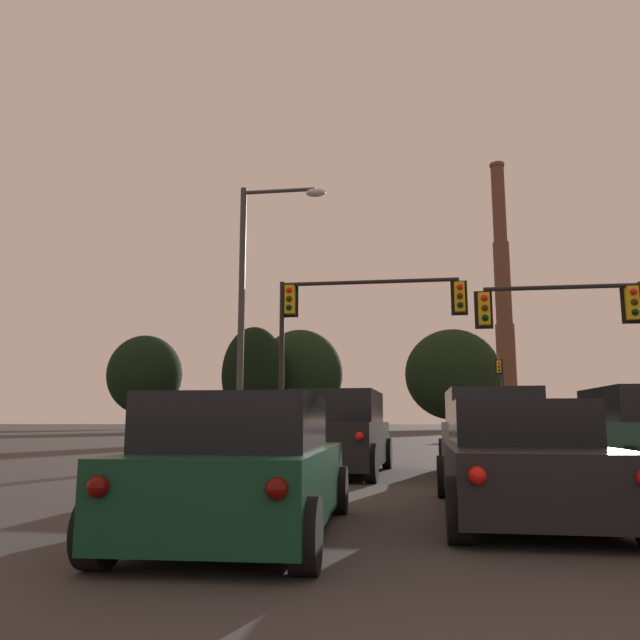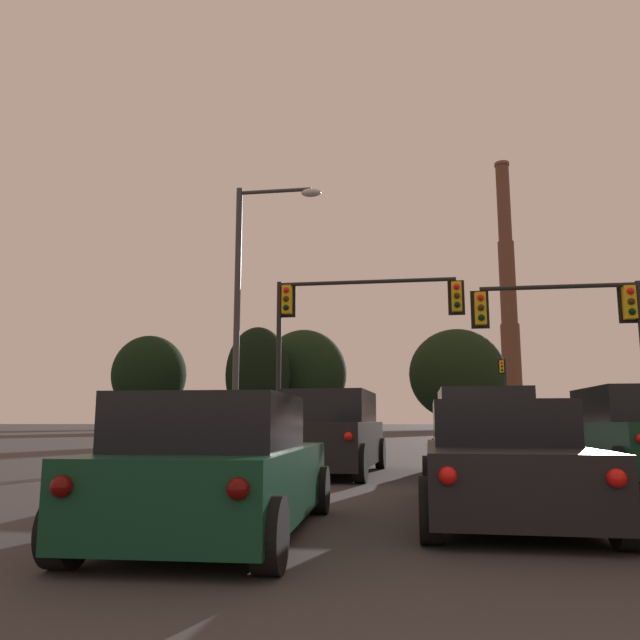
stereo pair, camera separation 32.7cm
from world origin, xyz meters
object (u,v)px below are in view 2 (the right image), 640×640
at_px(traffic_light_far_right, 505,385).
at_px(traffic_light_overhead_right, 582,323).
at_px(suv_right_lane_front, 638,435).
at_px(suv_left_lane_front, 330,434).
at_px(suv_center_lane_front, 483,434).
at_px(street_lamp, 250,290).
at_px(traffic_light_overhead_left, 340,319).
at_px(smokestack, 509,319).
at_px(hatchback_left_lane_second, 220,470).
at_px(sedan_center_lane_second, 500,462).

xyz_separation_m(traffic_light_far_right, traffic_light_overhead_right, (-2.39, -35.34, -0.07)).
bearing_deg(traffic_light_far_right, suv_right_lane_front, -94.37).
height_order(suv_left_lane_front, suv_right_lane_front, same).
xyz_separation_m(suv_center_lane_front, street_lamp, (-6.49, 4.82, 4.36)).
height_order(traffic_light_overhead_right, traffic_light_overhead_left, traffic_light_overhead_left).
distance_m(suv_center_lane_front, traffic_light_overhead_right, 8.17).
relative_size(traffic_light_far_right, smokestack, 0.11).
bearing_deg(traffic_light_overhead_left, smokestack, 78.74).
height_order(street_lamp, smokestack, smokestack).
distance_m(suv_left_lane_front, traffic_light_overhead_left, 8.63).
xyz_separation_m(hatchback_left_lane_second, street_lamp, (-3.05, 12.25, 4.59)).
bearing_deg(suv_left_lane_front, suv_right_lane_front, -4.51).
distance_m(traffic_light_overhead_right, traffic_light_overhead_left, 8.03).
bearing_deg(suv_center_lane_front, traffic_light_overhead_left, 116.94).
bearing_deg(suv_right_lane_front, traffic_light_overhead_right, 82.37).
bearing_deg(smokestack, suv_center_lane_front, -98.77).
bearing_deg(street_lamp, suv_left_lane_front, -54.43).
bearing_deg(suv_center_lane_front, traffic_light_overhead_right, 59.74).
bearing_deg(sedan_center_lane_second, traffic_light_overhead_right, 71.90).
distance_m(suv_right_lane_front, suv_center_lane_front, 3.00).
xyz_separation_m(traffic_light_overhead_right, smokestack, (15.55, 119.09, 19.09)).
bearing_deg(traffic_light_overhead_left, hatchback_left_lane_second, -87.83).
bearing_deg(traffic_light_overhead_left, street_lamp, -127.16).
bearing_deg(suv_left_lane_front, hatchback_left_lane_second, -88.28).
bearing_deg(street_lamp, traffic_light_overhead_left, 52.84).
distance_m(suv_left_lane_front, traffic_light_overhead_right, 9.91).
relative_size(sedan_center_lane_second, traffic_light_overhead_right, 0.86).
distance_m(traffic_light_far_right, smokestack, 86.88).
relative_size(hatchback_left_lane_second, sedan_center_lane_second, 0.88).
bearing_deg(suv_right_lane_front, suv_center_lane_front, 172.43).
relative_size(traffic_light_overhead_left, street_lamp, 0.79).
relative_size(suv_center_lane_front, traffic_light_far_right, 0.75).
relative_size(suv_center_lane_front, smokestack, 0.08).
bearing_deg(traffic_light_overhead_right, traffic_light_far_right, 86.13).
bearing_deg(suv_left_lane_front, suv_center_lane_front, -4.58).
distance_m(traffic_light_far_right, street_lamp, 39.08).
xyz_separation_m(traffic_light_overhead_right, traffic_light_overhead_left, (-7.84, 1.64, 0.62)).
bearing_deg(smokestack, traffic_light_far_right, -98.93).
height_order(suv_right_lane_front, hatchback_left_lane_second, suv_right_lane_front).
bearing_deg(traffic_light_overhead_right, suv_right_lane_front, -96.95).
xyz_separation_m(suv_right_lane_front, traffic_light_overhead_right, (0.83, 6.78, 3.31)).
relative_size(suv_right_lane_front, traffic_light_overhead_left, 0.72).
xyz_separation_m(sedan_center_lane_second, smokestack, (19.73, 131.10, 22.63)).
distance_m(hatchback_left_lane_second, sedan_center_lane_second, 3.59).
relative_size(sedan_center_lane_second, traffic_light_overhead_left, 0.69).
distance_m(traffic_light_far_right, traffic_light_overhead_right, 35.42).
bearing_deg(hatchback_left_lane_second, suv_right_lane_front, 45.84).
relative_size(hatchback_left_lane_second, traffic_light_overhead_left, 0.61).
bearing_deg(hatchback_left_lane_second, traffic_light_far_right, 77.00).
distance_m(suv_right_lane_front, sedan_center_lane_second, 6.21).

